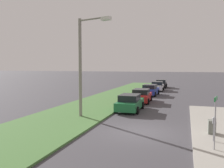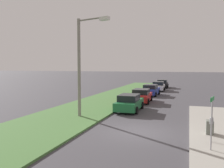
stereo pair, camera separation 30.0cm
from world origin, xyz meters
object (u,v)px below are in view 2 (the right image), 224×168
object	(u,v)px
street_sign	(212,116)
streetlight	(83,60)
parked_car_green	(129,103)
parked_car_blue	(151,90)
parking_meter	(211,124)
parked_car_black	(162,84)
utility_box	(210,128)
parked_car_red	(141,96)
parked_car_white	(158,86)

from	to	relation	value
street_sign	streetlight	distance (m)	10.28
parked_car_green	parked_car_blue	xyz separation A→B (m)	(11.68, -0.08, 0.00)
parking_meter	street_sign	distance (m)	1.44
parked_car_blue	parked_car_black	world-z (taller)	same
parking_meter	street_sign	xyz separation A→B (m)	(-1.28, 0.11, 0.65)
utility_box	streetlight	distance (m)	9.87
parked_car_blue	streetlight	world-z (taller)	streetlight
parked_car_green	street_sign	world-z (taller)	street_sign
parked_car_blue	parked_car_red	bearing A→B (deg)	-177.41
parked_car_green	parked_car_black	distance (m)	23.68
parked_car_red	parked_car_white	world-z (taller)	same
parked_car_black	parking_meter	bearing A→B (deg)	-171.21
parked_car_black	parking_meter	size ratio (longest dim) A/B	3.07
parked_car_blue	street_sign	world-z (taller)	street_sign
parked_car_blue	parking_meter	distance (m)	20.09
parked_car_red	utility_box	xyz separation A→B (m)	(-11.23, -6.09, -0.27)
parked_car_blue	street_sign	distance (m)	21.30
parked_car_blue	parked_car_white	size ratio (longest dim) A/B	1.00
parked_car_red	parking_meter	size ratio (longest dim) A/B	3.07
parked_car_green	parked_car_white	distance (m)	18.19
parked_car_green	parked_car_black	bearing A→B (deg)	-1.64
parked_car_white	parked_car_green	bearing A→B (deg)	176.93
parking_meter	streetlight	xyz separation A→B (m)	(3.56, 8.77, 3.34)
parked_car_green	streetlight	distance (m)	5.99
streetlight	parking_meter	bearing A→B (deg)	-112.12
parked_car_red	parked_car_white	distance (m)	12.96
parked_car_green	parked_car_black	size ratio (longest dim) A/B	0.99
parked_car_red	parked_car_black	bearing A→B (deg)	-2.44
utility_box	parking_meter	bearing A→B (deg)	178.23
parked_car_blue	utility_box	xyz separation A→B (m)	(-17.68, -6.07, -0.27)
parking_meter	parked_car_green	bearing A→B (deg)	39.24
street_sign	utility_box	bearing A→B (deg)	-3.15
parked_car_black	street_sign	distance (m)	32.94
parking_meter	parked_car_blue	bearing A→B (deg)	17.46
parked_car_red	utility_box	bearing A→B (deg)	-153.06
parked_car_black	parked_car_white	bearing A→B (deg)	177.79
parking_meter	streetlight	distance (m)	10.04
parked_car_white	utility_box	bearing A→B (deg)	-168.52
street_sign	parked_car_red	bearing A→B (deg)	22.99
parked_car_blue	utility_box	size ratio (longest dim) A/B	4.87
streetlight	parked_car_white	bearing A→B (deg)	-7.63
street_sign	streetlight	xyz separation A→B (m)	(4.85, 8.66, 2.68)
parked_car_blue	parked_car_green	bearing A→B (deg)	-177.65
parked_car_white	parked_car_black	world-z (taller)	same
parked_car_green	street_sign	bearing A→B (deg)	-146.37
parked_car_white	streetlight	world-z (taller)	streetlight
parked_car_red	parking_meter	bearing A→B (deg)	-156.11
parked_car_white	parking_meter	size ratio (longest dim) A/B	3.08
utility_box	streetlight	size ratio (longest dim) A/B	0.12
utility_box	street_sign	bearing A→B (deg)	176.85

